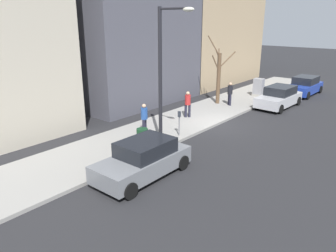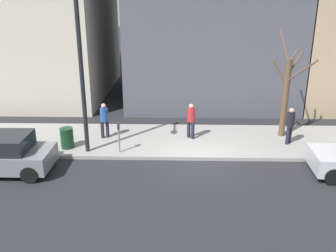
{
  "view_description": "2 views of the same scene",
  "coord_description": "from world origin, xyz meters",
  "px_view_note": "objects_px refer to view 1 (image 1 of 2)",
  "views": [
    {
      "loc": [
        -9.65,
        16.41,
        6.15
      ],
      "look_at": [
        0.39,
        4.31,
        0.96
      ],
      "focal_mm": 35.0,
      "sensor_mm": 36.0,
      "label": 1
    },
    {
      "loc": [
        -14.11,
        0.88,
        6.68
      ],
      "look_at": [
        -0.32,
        1.22,
        1.64
      ],
      "focal_mm": 40.0,
      "sensor_mm": 36.0,
      "label": 2
    }
  ],
  "objects_px": {
    "pedestrian_near_meter": "(230,92)",
    "pedestrian_far_corner": "(144,117)",
    "parked_car_silver": "(279,97)",
    "parking_meter": "(179,121)",
    "streetlamp": "(164,66)",
    "parked_car_grey": "(143,159)",
    "trash_bin": "(142,138)",
    "utility_box": "(258,88)",
    "pedestrian_midblock": "(188,103)",
    "parked_car_blue": "(304,86)",
    "bare_tree": "(219,76)"
  },
  "relations": [
    {
      "from": "pedestrian_near_meter",
      "to": "pedestrian_far_corner",
      "type": "bearing_deg",
      "value": 125.34
    },
    {
      "from": "parked_car_silver",
      "to": "parking_meter",
      "type": "height_order",
      "value": "parked_car_silver"
    },
    {
      "from": "pedestrian_far_corner",
      "to": "streetlamp",
      "type": "bearing_deg",
      "value": -129.52
    },
    {
      "from": "parked_car_grey",
      "to": "parking_meter",
      "type": "relative_size",
      "value": 3.11
    },
    {
      "from": "trash_bin",
      "to": "utility_box",
      "type": "bearing_deg",
      "value": -88.35
    },
    {
      "from": "pedestrian_near_meter",
      "to": "pedestrian_midblock",
      "type": "height_order",
      "value": "same"
    },
    {
      "from": "parking_meter",
      "to": "pedestrian_midblock",
      "type": "distance_m",
      "value": 3.53
    },
    {
      "from": "parked_car_grey",
      "to": "utility_box",
      "type": "height_order",
      "value": "utility_box"
    },
    {
      "from": "parked_car_silver",
      "to": "parked_car_grey",
      "type": "relative_size",
      "value": 1.02
    },
    {
      "from": "parked_car_blue",
      "to": "parked_car_silver",
      "type": "bearing_deg",
      "value": 90.77
    },
    {
      "from": "utility_box",
      "to": "parked_car_blue",
      "type": "bearing_deg",
      "value": -123.93
    },
    {
      "from": "pedestrian_midblock",
      "to": "pedestrian_far_corner",
      "type": "distance_m",
      "value": 4.0
    },
    {
      "from": "parked_car_grey",
      "to": "utility_box",
      "type": "bearing_deg",
      "value": -81.31
    },
    {
      "from": "parking_meter",
      "to": "bare_tree",
      "type": "height_order",
      "value": "bare_tree"
    },
    {
      "from": "pedestrian_near_meter",
      "to": "pedestrian_far_corner",
      "type": "height_order",
      "value": "same"
    },
    {
      "from": "parked_car_blue",
      "to": "parking_meter",
      "type": "height_order",
      "value": "parked_car_blue"
    },
    {
      "from": "parking_meter",
      "to": "utility_box",
      "type": "distance_m",
      "value": 11.52
    },
    {
      "from": "parked_car_blue",
      "to": "streetlamp",
      "type": "xyz_separation_m",
      "value": [
        1.43,
        16.52,
        3.28
      ]
    },
    {
      "from": "parked_car_grey",
      "to": "utility_box",
      "type": "distance_m",
      "value": 16.12
    },
    {
      "from": "streetlamp",
      "to": "pedestrian_midblock",
      "type": "distance_m",
      "value": 5.67
    },
    {
      "from": "parked_car_silver",
      "to": "pedestrian_far_corner",
      "type": "relative_size",
      "value": 2.57
    },
    {
      "from": "parked_car_blue",
      "to": "bare_tree",
      "type": "distance_m",
      "value": 8.7
    },
    {
      "from": "parked_car_blue",
      "to": "pedestrian_far_corner",
      "type": "distance_m",
      "value": 16.38
    },
    {
      "from": "pedestrian_near_meter",
      "to": "pedestrian_far_corner",
      "type": "xyz_separation_m",
      "value": [
        0.49,
        8.38,
        0.0
      ]
    },
    {
      "from": "streetlamp",
      "to": "trash_bin",
      "type": "xyz_separation_m",
      "value": [
        0.62,
        0.96,
        -3.42
      ]
    },
    {
      "from": "parking_meter",
      "to": "trash_bin",
      "type": "bearing_deg",
      "value": 79.18
    },
    {
      "from": "bare_tree",
      "to": "pedestrian_near_meter",
      "type": "relative_size",
      "value": 2.93
    },
    {
      "from": "parking_meter",
      "to": "pedestrian_far_corner",
      "type": "distance_m",
      "value": 1.91
    },
    {
      "from": "utility_box",
      "to": "streetlamp",
      "type": "bearing_deg",
      "value": 94.51
    },
    {
      "from": "trash_bin",
      "to": "pedestrian_midblock",
      "type": "height_order",
      "value": "pedestrian_midblock"
    },
    {
      "from": "parking_meter",
      "to": "pedestrian_far_corner",
      "type": "xyz_separation_m",
      "value": [
        1.68,
        0.92,
        0.11
      ]
    },
    {
      "from": "parked_car_blue",
      "to": "parked_car_silver",
      "type": "distance_m",
      "value": 5.39
    },
    {
      "from": "utility_box",
      "to": "pedestrian_midblock",
      "type": "relative_size",
      "value": 0.86
    },
    {
      "from": "parked_car_grey",
      "to": "parked_car_blue",
      "type": "bearing_deg",
      "value": -90.05
    },
    {
      "from": "parked_car_silver",
      "to": "parked_car_blue",
      "type": "bearing_deg",
      "value": -88.15
    },
    {
      "from": "utility_box",
      "to": "pedestrian_near_meter",
      "type": "height_order",
      "value": "pedestrian_near_meter"
    },
    {
      "from": "utility_box",
      "to": "parked_car_silver",
      "type": "bearing_deg",
      "value": 143.98
    },
    {
      "from": "parked_car_silver",
      "to": "pedestrian_near_meter",
      "type": "relative_size",
      "value": 2.57
    },
    {
      "from": "trash_bin",
      "to": "pedestrian_near_meter",
      "type": "height_order",
      "value": "pedestrian_near_meter"
    },
    {
      "from": "utility_box",
      "to": "parked_car_grey",
      "type": "bearing_deg",
      "value": 98.8
    },
    {
      "from": "utility_box",
      "to": "bare_tree",
      "type": "bearing_deg",
      "value": 72.04
    },
    {
      "from": "parked_car_blue",
      "to": "utility_box",
      "type": "relative_size",
      "value": 2.96
    },
    {
      "from": "parked_car_blue",
      "to": "pedestrian_far_corner",
      "type": "bearing_deg",
      "value": 79.65
    },
    {
      "from": "trash_bin",
      "to": "pedestrian_near_meter",
      "type": "bearing_deg",
      "value": -85.73
    },
    {
      "from": "parked_car_grey",
      "to": "parking_meter",
      "type": "xyz_separation_m",
      "value": [
        1.62,
        -4.44,
        0.24
      ]
    },
    {
      "from": "streetlamp",
      "to": "pedestrian_midblock",
      "type": "xyz_separation_m",
      "value": [
        1.88,
        -4.47,
        -2.93
      ]
    },
    {
      "from": "parked_car_blue",
      "to": "utility_box",
      "type": "xyz_separation_m",
      "value": [
        2.45,
        3.63,
        0.11
      ]
    },
    {
      "from": "parked_car_blue",
      "to": "pedestrian_far_corner",
      "type": "relative_size",
      "value": 2.55
    },
    {
      "from": "parked_car_silver",
      "to": "parked_car_grey",
      "type": "xyz_separation_m",
      "value": [
        -0.06,
        14.18,
        0.0
      ]
    },
    {
      "from": "parked_car_silver",
      "to": "parking_meter",
      "type": "xyz_separation_m",
      "value": [
        1.56,
        9.74,
        0.24
      ]
    }
  ]
}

